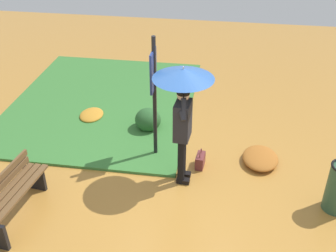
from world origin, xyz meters
name	(u,v)px	position (x,y,z in m)	size (l,w,h in m)	color
ground_plane	(177,185)	(0.00, 0.00, 0.00)	(18.00, 18.00, 0.00)	#B27A33
grass_verge	(103,102)	(2.58, 2.06, 0.03)	(4.80, 4.00, 0.05)	#387533
person_with_umbrella	(183,97)	(0.25, -0.04, 1.55)	(0.96, 0.96, 2.04)	black
info_sign_post	(154,85)	(0.82, 0.53, 1.44)	(0.44, 0.07, 2.30)	black
handbag	(200,160)	(0.59, -0.34, 0.13)	(0.31, 0.17, 0.37)	brown
park_bench	(12,195)	(-1.08, 2.35, 0.40)	(1.40, 0.52, 0.75)	black
shrub_cluster	(149,120)	(1.68, 0.81, 0.22)	(0.58, 0.52, 0.47)	#285628
leaf_pile_near_person	(260,158)	(0.88, -1.40, 0.09)	(0.80, 0.64, 0.18)	#A86023
leaf_pile_by_bench	(92,115)	(1.93, 2.11, 0.07)	(0.62, 0.49, 0.14)	#C68428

